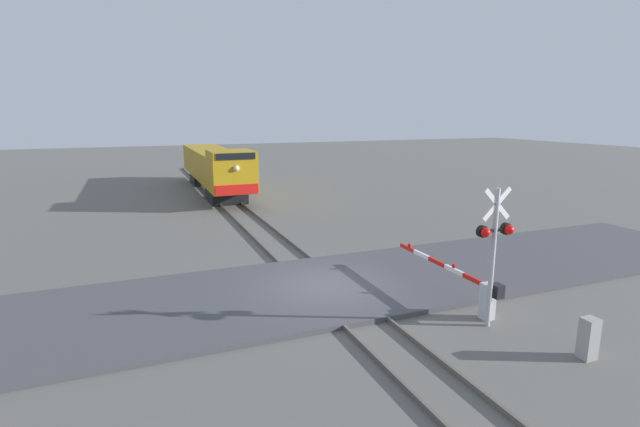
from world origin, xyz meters
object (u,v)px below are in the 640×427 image
(crossing_signal, at_px, (494,242))
(crossing_gate, at_px, (473,287))
(utility_cabinet, at_px, (588,339))
(locomotive, at_px, (215,167))

(crossing_signal, height_order, crossing_gate, crossing_signal)
(crossing_signal, xyz_separation_m, crossing_gate, (0.30, 1.08, -1.80))
(crossing_gate, bearing_deg, utility_cabinet, -78.19)
(crossing_signal, bearing_deg, locomotive, 96.96)
(locomotive, bearing_deg, crossing_gate, -82.10)
(crossing_signal, distance_m, utility_cabinet, 3.31)
(crossing_gate, relative_size, utility_cabinet, 5.00)
(utility_cabinet, bearing_deg, crossing_gate, 101.81)
(locomotive, height_order, crossing_gate, locomotive)
(crossing_gate, distance_m, utility_cabinet, 3.57)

